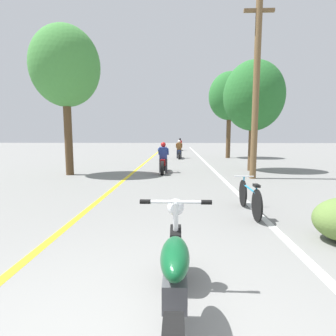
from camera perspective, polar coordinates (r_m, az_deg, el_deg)
lane_stripe_center at (r=14.28m, az=-5.98°, el=0.38°), size 0.14×48.00×0.01m
lane_stripe_edge at (r=14.25m, az=9.10°, el=0.31°), size 0.14×48.00×0.01m
utility_pole at (r=10.75m, az=18.64°, el=16.40°), size 1.10×0.24×6.74m
roadside_tree_right_near at (r=13.13m, az=18.15°, el=14.60°), size 2.79×2.51×5.08m
roadside_tree_right_far at (r=20.34m, az=13.24°, el=14.92°), size 3.03×2.72×6.28m
roadside_tree_left at (r=12.11m, az=-21.48°, el=19.72°), size 2.81×2.53×6.06m
motorcycle_foreground at (r=2.41m, az=1.52°, el=-23.13°), size 0.74×2.18×0.99m
motorcycle_rider_lead at (r=11.74m, az=-1.03°, el=1.51°), size 0.50×2.06×1.37m
motorcycle_rider_mid at (r=19.31m, az=2.43°, el=3.63°), size 0.50×2.10×1.35m
motorcycle_rider_far at (r=29.79m, az=2.60°, el=4.87°), size 0.50×2.11×1.40m
bicycle_parked at (r=5.87m, az=17.30°, el=-6.14°), size 0.44×1.72×0.73m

